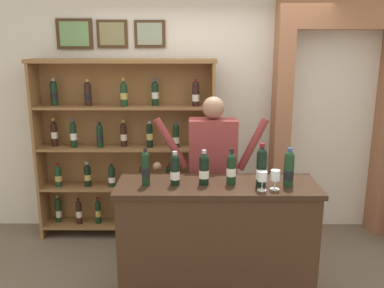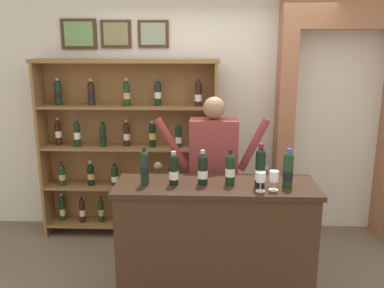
{
  "view_description": "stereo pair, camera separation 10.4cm",
  "coord_description": "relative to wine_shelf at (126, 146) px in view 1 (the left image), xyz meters",
  "views": [
    {
      "loc": [
        -0.13,
        -3.08,
        2.11
      ],
      "look_at": [
        -0.15,
        0.31,
        1.28
      ],
      "focal_mm": 38.34,
      "sensor_mm": 36.0,
      "label": 1
    },
    {
      "loc": [
        -0.02,
        -3.08,
        2.11
      ],
      "look_at": [
        -0.15,
        0.31,
        1.28
      ],
      "focal_mm": 38.34,
      "sensor_mm": 36.0,
      "label": 2
    }
  ],
  "objects": [
    {
      "name": "back_wall",
      "position": [
        0.87,
        0.31,
        0.74
      ],
      "size": [
        12.0,
        0.19,
        3.54
      ],
      "color": "silver",
      "rests_on": "ground"
    },
    {
      "name": "wine_shelf",
      "position": [
        0.0,
        0.0,
        0.0
      ],
      "size": [
        1.95,
        0.32,
        1.96
      ],
      "color": "olive",
      "rests_on": "ground"
    },
    {
      "name": "archway_doorway",
      "position": [
        2.27,
        0.17,
        0.46
      ],
      "size": [
        1.34,
        0.45,
        2.61
      ],
      "color": "#9E6647",
      "rests_on": "ground"
    },
    {
      "name": "tasting_counter",
      "position": [
        0.93,
        -1.25,
        -0.51
      ],
      "size": [
        1.6,
        0.53,
        1.03
      ],
      "color": "#382316",
      "rests_on": "ground"
    },
    {
      "name": "shopkeeper",
      "position": [
        0.91,
        -0.73,
        -0.0
      ],
      "size": [
        1.06,
        0.22,
        1.66
      ],
      "color": "#2D3347",
      "rests_on": "ground"
    },
    {
      "name": "tasting_bottle_prosecco",
      "position": [
        0.36,
        -1.28,
        0.14
      ],
      "size": [
        0.07,
        0.07,
        0.3
      ],
      "color": "black",
      "rests_on": "tasting_counter"
    },
    {
      "name": "tasting_bottle_rosso",
      "position": [
        0.59,
        -1.27,
        0.13
      ],
      "size": [
        0.07,
        0.07,
        0.27
      ],
      "color": "black",
      "rests_on": "tasting_counter"
    },
    {
      "name": "tasting_bottle_vin_santo",
      "position": [
        0.82,
        -1.26,
        0.13
      ],
      "size": [
        0.08,
        0.08,
        0.28
      ],
      "color": "black",
      "rests_on": "tasting_counter"
    },
    {
      "name": "tasting_bottle_riserva",
      "position": [
        1.03,
        -1.26,
        0.13
      ],
      "size": [
        0.08,
        0.08,
        0.29
      ],
      "color": "black",
      "rests_on": "tasting_counter"
    },
    {
      "name": "tasting_bottle_grappa",
      "position": [
        1.26,
        -1.3,
        0.16
      ],
      "size": [
        0.08,
        0.08,
        0.34
      ],
      "color": "black",
      "rests_on": "tasting_counter"
    },
    {
      "name": "tasting_bottle_brunello",
      "position": [
        1.48,
        -1.29,
        0.14
      ],
      "size": [
        0.08,
        0.08,
        0.3
      ],
      "color": "#19381E",
      "rests_on": "tasting_counter"
    },
    {
      "name": "wine_glass_right",
      "position": [
        1.36,
        -1.38,
        0.11
      ],
      "size": [
        0.07,
        0.07,
        0.15
      ],
      "color": "silver",
      "rests_on": "tasting_counter"
    },
    {
      "name": "wine_glass_center",
      "position": [
        1.25,
        -1.4,
        0.11
      ],
      "size": [
        0.07,
        0.07,
        0.15
      ],
      "color": "silver",
      "rests_on": "tasting_counter"
    }
  ]
}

